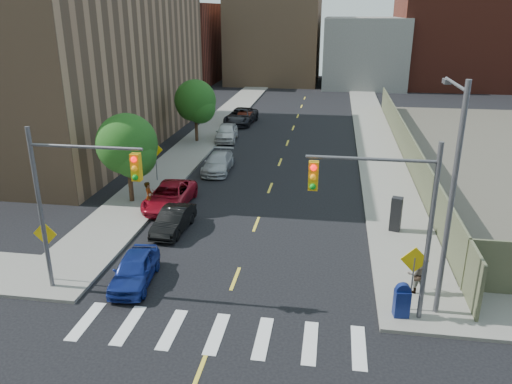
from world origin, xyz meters
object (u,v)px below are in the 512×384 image
(pedestrian_east, at_px, (416,273))
(parked_car_red, at_px, (170,196))
(parked_car_black, at_px, (173,220))
(parked_car_blue, at_px, (135,269))
(parked_car_maroon, at_px, (245,118))
(pedestrian_west, at_px, (149,197))
(parked_car_silver, at_px, (218,163))
(payphone, at_px, (396,214))
(mailbox, at_px, (402,300))
(parked_car_white, at_px, (227,132))
(parked_car_grey, at_px, (241,116))

(pedestrian_east, bearing_deg, parked_car_red, -47.63)
(parked_car_black, bearing_deg, parked_car_blue, -87.08)
(parked_car_maroon, distance_m, pedestrian_west, 24.37)
(parked_car_red, xyz_separation_m, parked_car_silver, (1.30, 7.23, -0.03))
(parked_car_silver, relative_size, payphone, 2.48)
(parked_car_black, height_order, mailbox, mailbox)
(parked_car_white, xyz_separation_m, mailbox, (12.32, -26.01, 0.06))
(parked_car_blue, height_order, parked_car_maroon, parked_car_blue)
(parked_car_white, xyz_separation_m, parked_car_grey, (0.00, 7.08, 0.02))
(parked_car_red, relative_size, mailbox, 3.58)
(parked_car_blue, distance_m, parked_car_red, 8.86)
(parked_car_black, distance_m, mailbox, 12.76)
(mailbox, bearing_deg, parked_car_grey, 103.24)
(parked_car_grey, bearing_deg, parked_car_black, -83.01)
(payphone, distance_m, pedestrian_west, 13.72)
(parked_car_maroon, bearing_deg, parked_car_grey, 152.41)
(parked_car_blue, xyz_separation_m, parked_car_white, (-1.30, 25.01, 0.11))
(parked_car_white, distance_m, mailbox, 28.78)
(parked_car_grey, distance_m, mailbox, 35.31)
(parked_car_black, height_order, payphone, payphone)
(pedestrian_east, bearing_deg, parked_car_grey, -83.82)
(parked_car_white, height_order, payphone, payphone)
(parked_car_red, bearing_deg, parked_car_maroon, 88.93)
(parked_car_blue, xyz_separation_m, parked_car_grey, (-1.30, 32.09, 0.13))
(parked_car_maroon, distance_m, pedestrian_east, 33.44)
(parked_car_black, height_order, parked_car_maroon, parked_car_maroon)
(parked_car_red, height_order, parked_car_maroon, parked_car_red)
(parked_car_silver, bearing_deg, parked_car_grey, 93.06)
(mailbox, height_order, payphone, payphone)
(parked_car_blue, relative_size, parked_car_black, 1.01)
(parked_car_red, height_order, payphone, payphone)
(parked_car_grey, bearing_deg, pedestrian_west, -87.66)
(mailbox, distance_m, payphone, 8.03)
(parked_car_silver, bearing_deg, parked_car_blue, -91.56)
(parked_car_maroon, xyz_separation_m, payphone, (12.47, -24.83, 0.44))
(parked_car_red, distance_m, parked_car_white, 16.24)
(parked_car_black, height_order, pedestrian_east, pedestrian_east)
(pedestrian_west, relative_size, pedestrian_east, 1.08)
(parked_car_blue, bearing_deg, parked_car_silver, 84.10)
(payphone, bearing_deg, parked_car_silver, 157.91)
(parked_car_blue, xyz_separation_m, parked_car_red, (-1.30, 8.77, 0.03))
(parked_car_blue, xyz_separation_m, payphone, (11.61, 7.01, 0.42))
(parked_car_blue, xyz_separation_m, parked_car_maroon, (-0.86, 31.84, -0.03))
(parked_car_blue, relative_size, parked_car_red, 0.78)
(parked_car_blue, bearing_deg, parked_car_maroon, 85.65)
(mailbox, xyz_separation_m, pedestrian_west, (-13.12, 8.50, 0.23))
(parked_car_red, bearing_deg, parked_car_black, -68.77)
(mailbox, relative_size, payphone, 0.75)
(parked_car_black, distance_m, parked_car_white, 19.64)
(parked_car_silver, height_order, parked_car_maroon, parked_car_silver)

